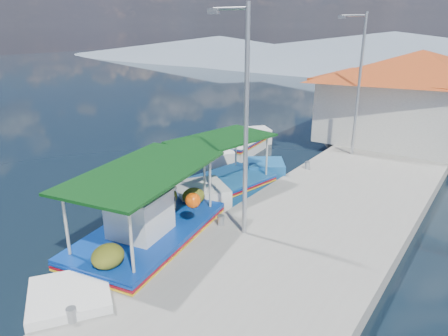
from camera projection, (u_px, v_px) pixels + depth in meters
The scene contains 10 objects.
ground at pixel (82, 231), 12.56m from camera, with size 160.00×160.00×0.00m, color black.
quay at pixel (339, 203), 13.92m from camera, with size 5.00×44.00×0.50m, color gray.
bollards at pixel (275, 186), 14.35m from camera, with size 0.20×17.20×0.30m.
main_caique at pixel (151, 235), 11.24m from camera, with size 3.39×8.14×2.73m.
caique_green_canopy at pixel (223, 188), 14.91m from camera, with size 2.80×6.67×2.53m.
caique_blue_hull at pixel (241, 147), 20.34m from camera, with size 2.07×5.67×1.02m.
caique_far at pixel (356, 121), 25.07m from camera, with size 2.56×6.42×2.28m.
harbor_building at pixel (416, 95), 19.88m from camera, with size 10.49×10.49×4.40m.
lamp_post_near at pixel (243, 114), 10.40m from camera, with size 1.21×0.14×6.00m.
lamp_post_far at pixel (357, 78), 17.35m from camera, with size 1.21×0.14×6.00m.
Camera 1 is at (10.01, -6.69, 5.97)m, focal length 32.90 mm.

